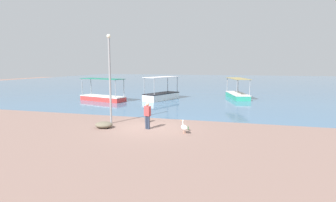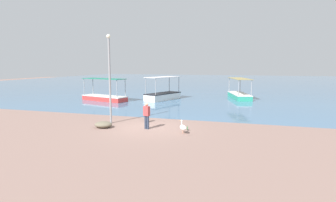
{
  "view_description": "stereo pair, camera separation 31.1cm",
  "coord_description": "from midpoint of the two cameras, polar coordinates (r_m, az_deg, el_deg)",
  "views": [
    {
      "loc": [
        5.74,
        -15.73,
        4.03
      ],
      "look_at": [
        0.52,
        3.16,
        1.34
      ],
      "focal_mm": 28.0,
      "sensor_mm": 36.0,
      "label": 1
    },
    {
      "loc": [
        6.04,
        -15.65,
        4.03
      ],
      "look_at": [
        0.52,
        3.16,
        1.34
      ],
      "focal_mm": 28.0,
      "sensor_mm": 36.0,
      "label": 2
    }
  ],
  "objects": [
    {
      "name": "fisherman_standing",
      "position": [
        16.65,
        -5.03,
        -3.04
      ],
      "size": [
        0.45,
        0.34,
        1.69
      ],
      "color": "#2D374C",
      "rests_on": "ground"
    },
    {
      "name": "glass_bottle",
      "position": [
        16.54,
        3.88,
        -5.93
      ],
      "size": [
        0.07,
        0.07,
        0.27
      ],
      "color": "#3F7F4C",
      "rests_on": "ground"
    },
    {
      "name": "net_pile",
      "position": [
        17.56,
        -14.29,
        -5.04
      ],
      "size": [
        1.15,
        0.98,
        0.4
      ],
      "primitive_type": "ellipsoid",
      "color": "#69604D",
      "rests_on": "ground"
    },
    {
      "name": "ground",
      "position": [
        17.24,
        -5.0,
        -5.74
      ],
      "size": [
        120.0,
        120.0,
        0.0
      ],
      "primitive_type": "plane",
      "color": "#82645A"
    },
    {
      "name": "fishing_boat_far_right",
      "position": [
        30.76,
        -14.3,
        0.96
      ],
      "size": [
        5.89,
        3.07,
        2.53
      ],
      "color": "red",
      "rests_on": "harbor_water"
    },
    {
      "name": "lamp_post",
      "position": [
        18.41,
        -13.03,
        5.67
      ],
      "size": [
        0.28,
        0.28,
        6.09
      ],
      "color": "gray",
      "rests_on": "ground"
    },
    {
      "name": "fishing_boat_center",
      "position": [
        33.14,
        14.59,
        1.43
      ],
      "size": [
        3.12,
        5.99,
        2.44
      ],
      "color": "teal",
      "rests_on": "harbor_water"
    },
    {
      "name": "mooring_bollard",
      "position": [
        18.67,
        -5.13,
        -3.38
      ],
      "size": [
        0.3,
        0.3,
        0.78
      ],
      "color": "#47474C",
      "rests_on": "ground"
    },
    {
      "name": "harbor_water",
      "position": [
        64.09,
        10.18,
        4.09
      ],
      "size": [
        110.0,
        90.0,
        0.0
      ],
      "primitive_type": "cube",
      "color": "#466B8E",
      "rests_on": "ground"
    },
    {
      "name": "pelican",
      "position": [
        15.64,
        2.95,
        -5.72
      ],
      "size": [
        0.63,
        0.66,
        0.8
      ],
      "color": "#E0997A",
      "rests_on": "ground"
    },
    {
      "name": "fishing_boat_near_right",
      "position": [
        30.63,
        -1.73,
        1.32
      ],
      "size": [
        3.47,
        5.09,
        2.68
      ],
      "color": "white",
      "rests_on": "harbor_water"
    }
  ]
}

